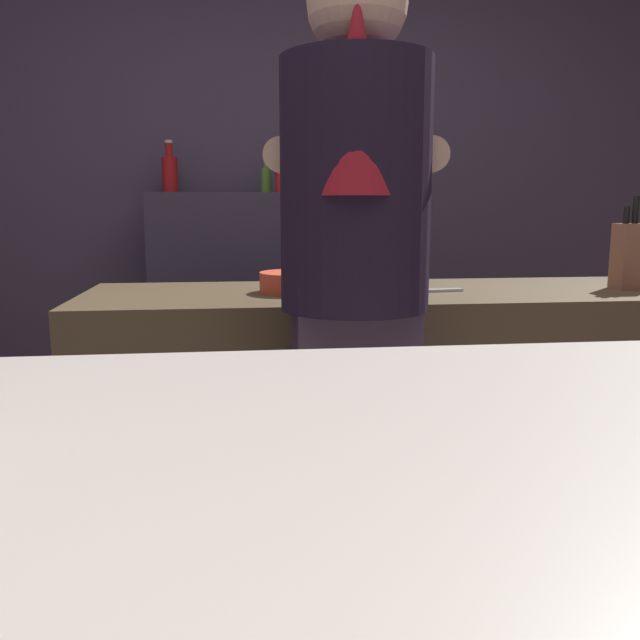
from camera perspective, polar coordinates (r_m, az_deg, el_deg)
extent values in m
cube|color=#4C4053|center=(3.54, -3.18, 12.77)|extent=(5.20, 0.10, 2.70)
cube|color=#493A26|center=(2.14, 9.48, -9.65)|extent=(2.10, 0.60, 0.92)
cube|color=#383043|center=(3.29, -6.77, 0.13)|extent=(0.87, 0.36, 1.23)
cube|color=#37293B|center=(1.66, 2.87, -15.13)|extent=(0.28, 0.20, 0.93)
cylinder|color=black|center=(1.51, 3.11, 11.45)|extent=(0.34, 0.34, 0.55)
sphere|color=#DDAF8E|center=(1.57, 3.26, 25.74)|extent=(0.22, 0.22, 0.22)
cone|color=maroon|center=(1.42, 3.20, 18.95)|extent=(0.18, 0.18, 0.41)
cylinder|color=#DDAF8E|center=(1.68, -2.88, 13.80)|extent=(0.13, 0.33, 0.08)
cylinder|color=#DDAF8E|center=(1.68, 9.10, 13.69)|extent=(0.13, 0.33, 0.08)
cube|color=brown|center=(2.24, 25.52, 5.02)|extent=(0.10, 0.08, 0.20)
cylinder|color=black|center=(2.22, 25.15, 8.28)|extent=(0.02, 0.02, 0.05)
cylinder|color=black|center=(2.23, 25.79, 8.63)|extent=(0.02, 0.02, 0.08)
cylinder|color=#D2492F|center=(1.95, -2.07, 3.32)|extent=(0.22, 0.22, 0.06)
cube|color=silver|center=(1.97, 9.04, 2.53)|extent=(0.24, 0.06, 0.01)
cylinder|color=red|center=(3.19, -3.39, 12.54)|extent=(0.06, 0.06, 0.17)
cylinder|color=red|center=(3.20, -3.41, 14.67)|extent=(0.03, 0.03, 0.07)
cylinder|color=white|center=(3.20, -3.42, 15.35)|extent=(0.03, 0.03, 0.01)
cylinder|color=red|center=(3.35, -12.94, 12.19)|extent=(0.08, 0.08, 0.17)
cylinder|color=red|center=(3.36, -13.02, 14.22)|extent=(0.03, 0.03, 0.07)
cylinder|color=white|center=(3.36, -13.05, 14.90)|extent=(0.04, 0.04, 0.01)
cylinder|color=#568E30|center=(3.29, -4.71, 12.00)|extent=(0.05, 0.05, 0.12)
cylinder|color=#568E30|center=(3.30, -4.73, 13.45)|extent=(0.02, 0.02, 0.05)
cylinder|color=black|center=(3.30, -4.74, 13.93)|extent=(0.03, 0.03, 0.01)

